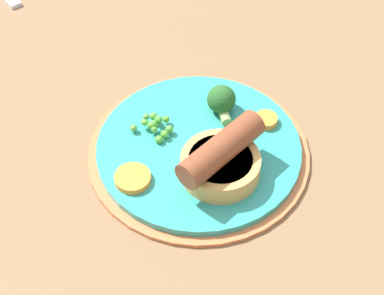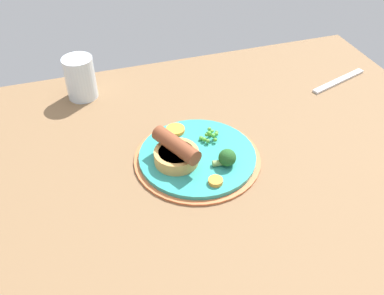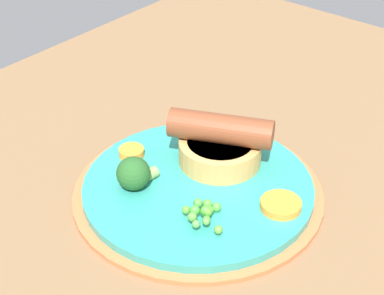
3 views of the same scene
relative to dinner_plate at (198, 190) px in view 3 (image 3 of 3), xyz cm
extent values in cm
cube|color=brown|center=(-3.96, -1.19, -2.07)|extent=(110.00, 80.00, 3.00)
cylinder|color=#CC6B3D|center=(0.00, 0.00, -0.32)|extent=(25.60, 25.60, 0.50)
cylinder|color=teal|center=(0.00, 0.00, 0.13)|extent=(23.55, 23.55, 1.40)
cylinder|color=tan|center=(4.57, 0.74, 2.11)|extent=(8.74, 8.74, 2.54)
cylinder|color=#472614|center=(4.57, 0.74, 3.23)|extent=(6.99, 6.99, 0.30)
cylinder|color=brown|center=(4.57, 0.74, 4.94)|extent=(7.45, 11.14, 3.12)
sphere|color=green|center=(-4.52, -3.28, 2.01)|extent=(0.94, 0.94, 0.94)
sphere|color=#549A3C|center=(-4.92, -4.95, 1.83)|extent=(0.72, 0.72, 0.72)
sphere|color=green|center=(-3.92, -4.12, 2.08)|extent=(0.96, 0.96, 0.96)
sphere|color=#55A82E|center=(-4.17, -4.05, 2.06)|extent=(0.74, 0.74, 0.74)
sphere|color=green|center=(-2.55, -3.25, 1.52)|extent=(0.90, 0.90, 0.90)
sphere|color=#489238|center=(-3.05, -2.48, 1.53)|extent=(0.93, 0.93, 0.93)
sphere|color=#4F9F2D|center=(-4.08, -4.39, 2.04)|extent=(0.83, 0.83, 0.83)
sphere|color=#519444|center=(-5.73, -4.41, 1.76)|extent=(0.77, 0.77, 0.77)
sphere|color=#509B2E|center=(-4.63, -2.31, 1.61)|extent=(0.81, 0.81, 0.81)
sphere|color=#51952B|center=(-3.51, -3.98, 1.90)|extent=(0.87, 0.87, 0.87)
sphere|color=#469531|center=(-3.40, -4.19, 1.81)|extent=(0.77, 0.77, 0.77)
sphere|color=#529F39|center=(-5.33, -3.64, 1.95)|extent=(0.90, 0.90, 0.90)
sphere|color=#569438|center=(-4.77, -6.26, 1.45)|extent=(0.83, 0.83, 0.83)
sphere|color=green|center=(-4.73, -4.85, 1.89)|extent=(0.72, 0.72, 0.72)
sphere|color=#4C9E38|center=(-2.18, -4.05, 1.29)|extent=(0.92, 0.92, 0.92)
sphere|color=#235623|center=(-4.52, 4.63, 2.55)|extent=(3.44, 3.44, 3.44)
cylinder|color=#7A9E56|center=(-2.59, 4.35, 1.44)|extent=(1.97, 1.45, 1.20)
cylinder|color=orange|center=(-0.63, 8.74, 1.26)|extent=(3.85, 3.85, 0.85)
cylinder|color=orange|center=(2.11, -8.56, 1.22)|extent=(5.59, 5.59, 0.77)
camera|label=1|loc=(44.92, -17.97, 55.96)|focal=60.00mm
camera|label=2|loc=(20.88, 61.21, 56.97)|focal=40.00mm
camera|label=3|loc=(-40.26, -32.42, 40.52)|focal=60.00mm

